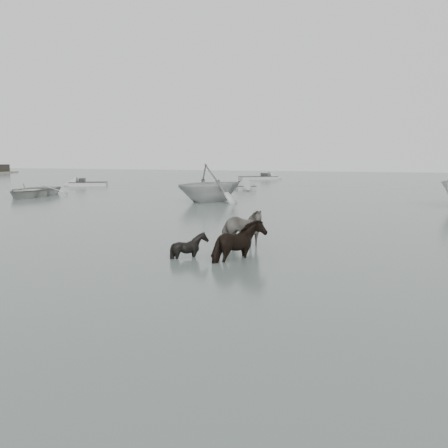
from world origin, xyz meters
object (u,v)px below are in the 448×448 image
Objects in this scene: rowboat_lead at (32,189)px; pony_black at (189,240)px; pony_dark at (240,235)px; pony_pinto at (241,224)px.

pony_black is at bearing -45.29° from rowboat_lead.
pony_dark reaches higher than pony_black.
pony_dark is (0.52, -2.30, 0.01)m from pony_pinto.
pony_dark reaches higher than pony_pinto.
pony_pinto is 1.64× the size of pony_black.
pony_pinto is 2.60m from pony_black.
pony_pinto is 0.35× the size of rowboat_lead.
pony_pinto is 24.60m from rowboat_lead.
pony_dark is at bearing -42.79° from rowboat_lead.
rowboat_lead is at bearing 70.26° from pony_pinto.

